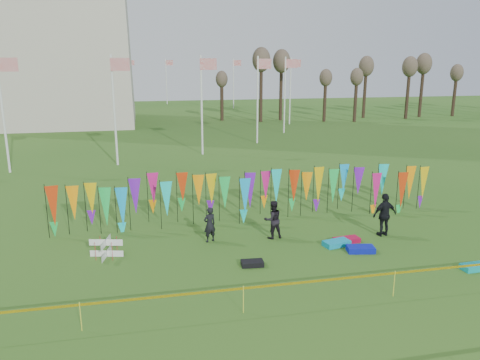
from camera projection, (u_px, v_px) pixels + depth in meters
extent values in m
plane|color=#285818|center=(292.00, 281.00, 16.41)|extent=(160.00, 160.00, 0.00)
cylinder|color=silver|center=(280.00, 88.00, 63.77)|extent=(0.16, 0.16, 8.00)
plane|color=#B51317|center=(285.00, 63.00, 63.08)|extent=(1.40, 0.00, 1.40)
cylinder|color=silver|center=(260.00, 86.00, 70.44)|extent=(0.16, 0.16, 8.00)
plane|color=#B51317|center=(264.00, 63.00, 69.76)|extent=(1.40, 0.00, 1.40)
cylinder|color=silver|center=(233.00, 84.00, 76.28)|extent=(0.16, 0.16, 8.00)
plane|color=#B51317|center=(237.00, 63.00, 75.59)|extent=(1.40, 0.00, 1.40)
cylinder|color=silver|center=(202.00, 82.00, 80.88)|extent=(0.16, 0.16, 8.00)
plane|color=#B51317|center=(205.00, 63.00, 80.19)|extent=(1.40, 0.00, 1.40)
cylinder|color=silver|center=(166.00, 82.00, 83.92)|extent=(0.16, 0.16, 8.00)
plane|color=#B51317|center=(169.00, 63.00, 83.23)|extent=(1.40, 0.00, 1.40)
cylinder|color=silver|center=(128.00, 81.00, 85.21)|extent=(0.16, 0.16, 8.00)
plane|color=#B51317|center=(130.00, 63.00, 84.52)|extent=(1.40, 0.00, 1.40)
cylinder|color=silver|center=(87.00, 82.00, 84.65)|extent=(0.16, 0.16, 8.00)
plane|color=#B51317|center=(89.00, 63.00, 83.96)|extent=(1.40, 0.00, 1.40)
cylinder|color=silver|center=(44.00, 82.00, 82.28)|extent=(0.16, 0.16, 8.00)
plane|color=#B51317|center=(45.00, 63.00, 81.59)|extent=(1.40, 0.00, 1.40)
cylinder|color=silver|center=(3.00, 115.00, 31.56)|extent=(0.16, 0.16, 8.00)
plane|color=#B51317|center=(7.00, 65.00, 30.87)|extent=(1.40, 0.00, 1.40)
cylinder|color=silver|center=(114.00, 111.00, 33.93)|extent=(0.16, 0.16, 8.00)
plane|color=#B51317|center=(120.00, 64.00, 33.24)|extent=(1.40, 0.00, 1.40)
cylinder|color=silver|center=(202.00, 106.00, 37.95)|extent=(0.16, 0.16, 8.00)
plane|color=#B51317|center=(208.00, 64.00, 37.26)|extent=(1.40, 0.00, 1.40)
cylinder|color=silver|center=(258.00, 100.00, 43.34)|extent=(0.16, 0.16, 8.00)
plane|color=#B51317|center=(264.00, 64.00, 42.65)|extent=(1.40, 0.00, 1.40)
cylinder|color=silver|center=(285.00, 95.00, 49.74)|extent=(0.16, 0.16, 8.00)
plane|color=#B51317|center=(291.00, 64.00, 49.05)|extent=(1.40, 0.00, 1.40)
cylinder|color=silver|center=(290.00, 91.00, 56.70)|extent=(0.16, 0.16, 8.00)
plane|color=#B51317|center=(296.00, 63.00, 56.02)|extent=(1.40, 0.00, 1.40)
cylinder|color=black|center=(52.00, 209.00, 20.77)|extent=(0.03, 0.03, 2.29)
cone|color=red|center=(58.00, 203.00, 20.76)|extent=(0.64, 0.64, 1.60)
cylinder|color=black|center=(68.00, 208.00, 20.91)|extent=(0.03, 0.03, 2.29)
cone|color=orange|center=(74.00, 202.00, 20.90)|extent=(0.64, 0.64, 1.60)
cylinder|color=black|center=(84.00, 207.00, 21.05)|extent=(0.03, 0.03, 2.29)
cone|color=#DBAF0B|center=(90.00, 201.00, 21.04)|extent=(0.64, 0.64, 1.60)
cylinder|color=black|center=(100.00, 206.00, 21.19)|extent=(0.03, 0.03, 2.29)
cone|color=#16C54B|center=(106.00, 200.00, 21.18)|extent=(0.64, 0.64, 1.60)
cylinder|color=black|center=(116.00, 205.00, 21.33)|extent=(0.03, 0.03, 2.29)
cone|color=#0EA3EE|center=(122.00, 199.00, 21.32)|extent=(0.64, 0.64, 1.60)
cylinder|color=black|center=(131.00, 204.00, 21.47)|extent=(0.03, 0.03, 2.29)
cone|color=#6F15BD|center=(137.00, 198.00, 21.46)|extent=(0.64, 0.64, 1.60)
cylinder|color=black|center=(147.00, 203.00, 21.61)|extent=(0.03, 0.03, 2.29)
cone|color=#CC1673|center=(153.00, 197.00, 21.60)|extent=(0.64, 0.64, 1.60)
cylinder|color=black|center=(162.00, 202.00, 21.75)|extent=(0.03, 0.03, 2.29)
cone|color=#0DD1CD|center=(168.00, 196.00, 21.74)|extent=(0.64, 0.64, 1.60)
cylinder|color=black|center=(177.00, 201.00, 21.89)|extent=(0.03, 0.03, 2.29)
cone|color=red|center=(183.00, 195.00, 21.88)|extent=(0.64, 0.64, 1.60)
cylinder|color=black|center=(192.00, 200.00, 22.03)|extent=(0.03, 0.03, 2.29)
cone|color=orange|center=(197.00, 194.00, 22.02)|extent=(0.64, 0.64, 1.60)
cylinder|color=black|center=(206.00, 199.00, 22.17)|extent=(0.03, 0.03, 2.29)
cone|color=#DBAF0B|center=(212.00, 194.00, 22.16)|extent=(0.64, 0.64, 1.60)
cylinder|color=black|center=(220.00, 198.00, 22.31)|extent=(0.03, 0.03, 2.29)
cone|color=#16C54B|center=(226.00, 193.00, 22.30)|extent=(0.64, 0.64, 1.60)
cylinder|color=black|center=(235.00, 198.00, 22.45)|extent=(0.03, 0.03, 2.29)
cone|color=#0EA3EE|center=(240.00, 192.00, 22.44)|extent=(0.64, 0.64, 1.60)
cylinder|color=black|center=(249.00, 197.00, 22.59)|extent=(0.03, 0.03, 2.29)
cone|color=#6F15BD|center=(254.00, 191.00, 22.58)|extent=(0.64, 0.64, 1.60)
cylinder|color=black|center=(263.00, 196.00, 22.73)|extent=(0.03, 0.03, 2.29)
cone|color=#CC1673|center=(268.00, 190.00, 22.72)|extent=(0.64, 0.64, 1.60)
cylinder|color=black|center=(276.00, 195.00, 22.87)|extent=(0.03, 0.03, 2.29)
cone|color=#0DD1CD|center=(282.00, 190.00, 22.86)|extent=(0.64, 0.64, 1.60)
cylinder|color=black|center=(290.00, 194.00, 23.01)|extent=(0.03, 0.03, 2.29)
cone|color=red|center=(295.00, 189.00, 23.00)|extent=(0.64, 0.64, 1.60)
cylinder|color=black|center=(303.00, 194.00, 23.15)|extent=(0.03, 0.03, 2.29)
cone|color=orange|center=(309.00, 188.00, 23.14)|extent=(0.64, 0.64, 1.60)
cylinder|color=black|center=(316.00, 193.00, 23.29)|extent=(0.03, 0.03, 2.29)
cone|color=#DBAF0B|center=(322.00, 187.00, 23.28)|extent=(0.64, 0.64, 1.60)
cylinder|color=black|center=(329.00, 192.00, 23.43)|extent=(0.03, 0.03, 2.29)
cone|color=#16C54B|center=(335.00, 187.00, 23.42)|extent=(0.64, 0.64, 1.60)
cylinder|color=black|center=(342.00, 191.00, 23.57)|extent=(0.03, 0.03, 2.29)
cone|color=#0EA3EE|center=(348.00, 186.00, 23.56)|extent=(0.64, 0.64, 1.60)
cylinder|color=black|center=(355.00, 190.00, 23.71)|extent=(0.03, 0.03, 2.29)
cone|color=#6F15BD|center=(360.00, 185.00, 23.70)|extent=(0.64, 0.64, 1.60)
cylinder|color=black|center=(367.00, 190.00, 23.85)|extent=(0.03, 0.03, 2.29)
cone|color=#CC1673|center=(373.00, 184.00, 23.84)|extent=(0.64, 0.64, 1.60)
cylinder|color=black|center=(380.00, 189.00, 23.99)|extent=(0.03, 0.03, 2.29)
cone|color=#0DD1CD|center=(385.00, 184.00, 23.98)|extent=(0.64, 0.64, 1.60)
cylinder|color=black|center=(392.00, 188.00, 24.13)|extent=(0.03, 0.03, 2.29)
cone|color=red|center=(398.00, 183.00, 24.12)|extent=(0.64, 0.64, 1.60)
cylinder|color=black|center=(404.00, 187.00, 24.27)|extent=(0.03, 0.03, 2.29)
cone|color=orange|center=(410.00, 182.00, 24.26)|extent=(0.64, 0.64, 1.60)
cylinder|color=black|center=(416.00, 187.00, 24.41)|extent=(0.03, 0.03, 2.29)
cone|color=#DBAF0B|center=(422.00, 182.00, 24.40)|extent=(0.64, 0.64, 1.60)
cube|color=yellow|center=(310.00, 282.00, 14.58)|extent=(26.00, 0.01, 0.08)
cylinder|color=yellow|center=(76.00, 317.00, 13.26)|extent=(0.02, 0.02, 0.90)
cylinder|color=yellow|center=(248.00, 299.00, 14.27)|extent=(0.02, 0.02, 0.90)
cylinder|color=yellow|center=(397.00, 283.00, 15.28)|extent=(0.02, 0.02, 0.90)
cylinder|color=#35241A|center=(228.00, 97.00, 58.55)|extent=(0.44, 0.44, 6.40)
ellipsoid|color=brown|center=(228.00, 69.00, 57.73)|extent=(1.92, 1.92, 2.56)
cylinder|color=#35241A|center=(259.00, 96.00, 59.36)|extent=(0.44, 0.44, 6.40)
ellipsoid|color=brown|center=(259.00, 69.00, 58.54)|extent=(1.92, 1.92, 2.56)
cylinder|color=#35241A|center=(289.00, 96.00, 60.17)|extent=(0.44, 0.44, 6.40)
ellipsoid|color=brown|center=(290.00, 69.00, 59.35)|extent=(1.92, 1.92, 2.56)
cylinder|color=#35241A|center=(319.00, 96.00, 60.98)|extent=(0.44, 0.44, 6.40)
ellipsoid|color=brown|center=(320.00, 69.00, 60.16)|extent=(1.92, 1.92, 2.56)
cylinder|color=#35241A|center=(347.00, 95.00, 61.79)|extent=(0.44, 0.44, 6.40)
ellipsoid|color=brown|center=(348.00, 69.00, 60.97)|extent=(1.92, 1.92, 2.56)
cylinder|color=#35241A|center=(375.00, 95.00, 62.60)|extent=(0.44, 0.44, 6.40)
ellipsoid|color=brown|center=(377.00, 69.00, 61.77)|extent=(1.92, 1.92, 2.56)
cylinder|color=#35241A|center=(402.00, 94.00, 63.41)|extent=(0.44, 0.44, 6.40)
ellipsoid|color=brown|center=(404.00, 69.00, 62.58)|extent=(1.92, 1.92, 2.56)
cylinder|color=#35241A|center=(428.00, 94.00, 64.22)|extent=(0.44, 0.44, 6.40)
ellipsoid|color=brown|center=(431.00, 69.00, 63.39)|extent=(1.92, 1.92, 2.56)
cylinder|color=#35241A|center=(454.00, 93.00, 65.03)|extent=(0.44, 0.44, 6.40)
ellipsoid|color=brown|center=(457.00, 69.00, 64.20)|extent=(1.92, 1.92, 2.56)
cylinder|color=#35241A|center=(479.00, 93.00, 65.84)|extent=(0.44, 0.44, 6.40)
cylinder|color=red|center=(97.00, 252.00, 17.99)|extent=(0.02, 0.02, 0.75)
cylinder|color=red|center=(114.00, 251.00, 18.13)|extent=(0.02, 0.02, 0.75)
cylinder|color=red|center=(98.00, 246.00, 18.61)|extent=(0.02, 0.02, 0.75)
cylinder|color=red|center=(115.00, 244.00, 18.74)|extent=(0.02, 0.02, 0.75)
imported|color=black|center=(210.00, 225.00, 19.85)|extent=(0.67, 0.59, 1.53)
imported|color=black|center=(273.00, 220.00, 20.24)|extent=(0.89, 0.62, 1.69)
imported|color=black|center=(385.00, 215.00, 20.50)|extent=(1.19, 0.76, 1.93)
cube|color=#0C98C1|center=(337.00, 243.00, 19.56)|extent=(1.21, 0.79, 0.22)
cube|color=#0B18B8|center=(361.00, 249.00, 18.93)|extent=(1.17, 0.76, 0.23)
cube|color=#AF0B35|center=(347.00, 240.00, 19.94)|extent=(1.15, 0.61, 0.20)
cube|color=black|center=(252.00, 263.00, 17.64)|extent=(0.87, 0.54, 0.19)
cube|color=#0CA6AD|center=(476.00, 267.00, 17.32)|extent=(1.08, 0.55, 0.20)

